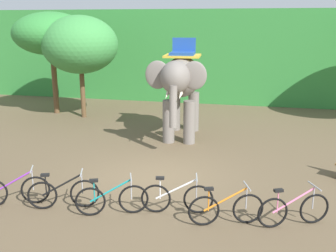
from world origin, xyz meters
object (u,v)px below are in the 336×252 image
at_px(bike_purple, 14,190).
at_px(bike_orange, 226,208).
at_px(bike_black, 63,193).
at_px(bike_teal, 112,199).
at_px(bike_white, 177,198).
at_px(bike_pink, 294,209).
at_px(tree_far_right, 51,34).
at_px(elephant, 181,82).
at_px(tree_left, 80,45).

distance_m(bike_purple, bike_orange, 5.16).
xyz_separation_m(bike_black, bike_teal, (1.26, -0.05, 0.00)).
height_order(bike_white, bike_pink, same).
height_order(bike_black, bike_teal, same).
xyz_separation_m(tree_far_right, elephant, (6.82, -2.96, -1.61)).
bearing_deg(bike_purple, bike_pink, 4.01).
xyz_separation_m(bike_orange, bike_pink, (1.46, 0.29, 0.00)).
relative_size(elephant, bike_orange, 2.57).
relative_size(bike_black, bike_orange, 1.00).
xyz_separation_m(bike_white, bike_orange, (1.17, -0.30, 0.00)).
bearing_deg(tree_left, tree_far_right, 163.32).
bearing_deg(bike_teal, bike_pink, 5.61).
height_order(bike_teal, bike_pink, same).
xyz_separation_m(elephant, bike_purple, (-2.87, -6.57, -1.82)).
xyz_separation_m(tree_far_right, bike_black, (5.21, -9.41, -3.43)).
bearing_deg(bike_white, bike_purple, -173.14).
bearing_deg(tree_far_right, elephant, -23.43).
height_order(tree_left, bike_white, tree_left).
relative_size(elephant, bike_purple, 2.66).
distance_m(bike_orange, bike_pink, 1.49).
relative_size(tree_far_right, bike_black, 2.97).
bearing_deg(elephant, tree_far_right, 156.57).
bearing_deg(bike_orange, bike_teal, -177.45).
distance_m(bike_purple, bike_white, 4.01).
distance_m(bike_white, bike_orange, 1.21).
bearing_deg(tree_far_right, bike_orange, -45.75).
bearing_deg(bike_orange, bike_pink, 11.05).
xyz_separation_m(bike_black, bike_white, (2.72, 0.37, 0.00)).
distance_m(elephant, bike_orange, 7.02).
relative_size(tree_left, elephant, 1.12).
bearing_deg(bike_purple, bike_black, 5.02).
relative_size(bike_purple, bike_teal, 0.97).
bearing_deg(bike_orange, elephant, 109.65).
relative_size(tree_far_right, bike_white, 2.86).
height_order(tree_far_right, bike_teal, tree_far_right).
relative_size(tree_far_right, bike_orange, 2.96).
relative_size(elephant, bike_black, 2.57).
xyz_separation_m(bike_teal, bike_pink, (4.09, 0.40, 0.00)).
relative_size(bike_white, bike_orange, 1.03).
bearing_deg(bike_white, bike_orange, -14.40).
bearing_deg(tree_left, bike_orange, -49.96).
bearing_deg(bike_orange, bike_purple, -178.01).
height_order(elephant, bike_black, elephant).
bearing_deg(bike_pink, bike_teal, -174.39).
xyz_separation_m(bike_black, bike_orange, (3.89, 0.07, 0.00)).
height_order(bike_teal, bike_orange, same).
distance_m(tree_far_right, bike_teal, 11.96).
relative_size(bike_purple, bike_orange, 0.97).
bearing_deg(tree_far_right, bike_teal, -55.64).
relative_size(tree_left, bike_purple, 2.96).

